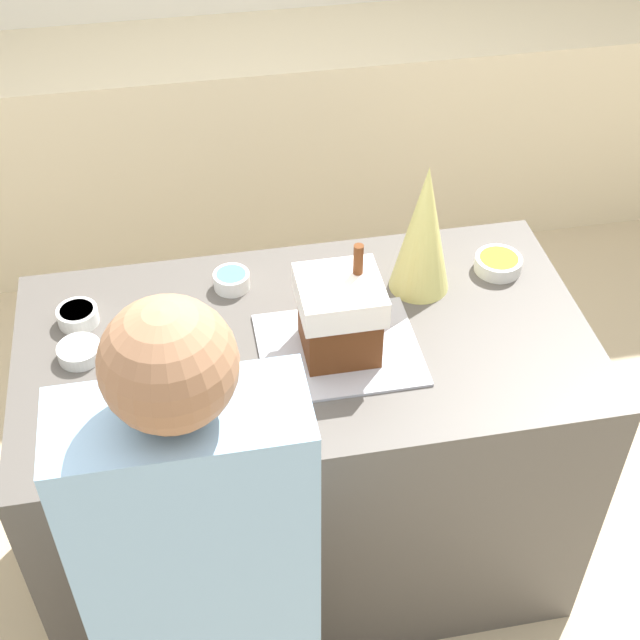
# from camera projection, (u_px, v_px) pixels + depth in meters

# --- Properties ---
(ground_plane) EXTENTS (12.00, 12.00, 0.00)m
(ground_plane) POSITION_uv_depth(u_px,v_px,m) (309.00, 545.00, 2.88)
(ground_plane) COLOR #C6B28E
(back_cabinet_block) EXTENTS (6.00, 0.60, 0.90)m
(back_cabinet_block) POSITION_uv_depth(u_px,v_px,m) (236.00, 142.00, 3.89)
(back_cabinet_block) COLOR beige
(back_cabinet_block) RESTS_ON ground_plane
(kitchen_island) EXTENTS (1.47, 0.79, 0.92)m
(kitchen_island) POSITION_uv_depth(u_px,v_px,m) (307.00, 455.00, 2.58)
(kitchen_island) COLOR #514C47
(kitchen_island) RESTS_ON ground_plane
(baking_tray) EXTENTS (0.40, 0.33, 0.01)m
(baking_tray) POSITION_uv_depth(u_px,v_px,m) (339.00, 349.00, 2.24)
(baking_tray) COLOR #B2B2BC
(baking_tray) RESTS_ON kitchen_island
(gingerbread_house) EXTENTS (0.20, 0.20, 0.29)m
(gingerbread_house) POSITION_uv_depth(u_px,v_px,m) (340.00, 315.00, 2.16)
(gingerbread_house) COLOR #5B2D14
(gingerbread_house) RESTS_ON baking_tray
(decorative_tree) EXTENTS (0.16, 0.16, 0.38)m
(decorative_tree) POSITION_uv_depth(u_px,v_px,m) (424.00, 229.00, 2.30)
(decorative_tree) COLOR #DBD675
(decorative_tree) RESTS_ON kitchen_island
(candy_bowl_beside_tree) EXTENTS (0.10, 0.10, 0.05)m
(candy_bowl_beside_tree) POSITION_uv_depth(u_px,v_px,m) (232.00, 280.00, 2.41)
(candy_bowl_beside_tree) COLOR white
(candy_bowl_beside_tree) RESTS_ON kitchen_island
(candy_bowl_center_rear) EXTENTS (0.13, 0.13, 0.04)m
(candy_bowl_center_rear) POSITION_uv_depth(u_px,v_px,m) (498.00, 263.00, 2.47)
(candy_bowl_center_rear) COLOR white
(candy_bowl_center_rear) RESTS_ON kitchen_island
(candy_bowl_far_right) EXTENTS (0.11, 0.11, 0.04)m
(candy_bowl_far_right) POSITION_uv_depth(u_px,v_px,m) (78.00, 315.00, 2.30)
(candy_bowl_far_right) COLOR white
(candy_bowl_far_right) RESTS_ON kitchen_island
(candy_bowl_front_corner) EXTENTS (0.11, 0.11, 0.04)m
(candy_bowl_front_corner) POSITION_uv_depth(u_px,v_px,m) (79.00, 351.00, 2.21)
(candy_bowl_front_corner) COLOR silver
(candy_bowl_front_corner) RESTS_ON kitchen_island
(candy_bowl_near_tray_left) EXTENTS (0.12, 0.12, 0.04)m
(candy_bowl_near_tray_left) POSITION_uv_depth(u_px,v_px,m) (151.00, 326.00, 2.27)
(candy_bowl_near_tray_left) COLOR silver
(candy_bowl_near_tray_left) RESTS_ON kitchen_island
(person) EXTENTS (0.43, 0.54, 1.64)m
(person) POSITION_uv_depth(u_px,v_px,m) (207.00, 604.00, 1.79)
(person) COLOR #333338
(person) RESTS_ON ground_plane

